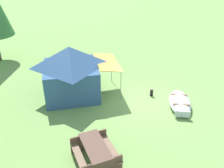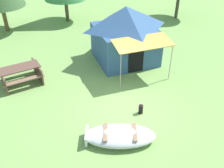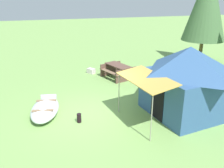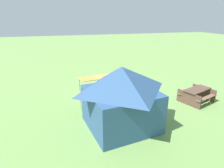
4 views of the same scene
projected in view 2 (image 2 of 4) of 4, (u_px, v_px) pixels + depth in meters
ground_plane at (125, 105)px, 9.84m from camera, size 80.00×80.00×0.00m
beached_rowboat at (120, 136)px, 8.15m from camera, size 2.52×1.52×0.43m
canvas_cabin_tent at (125, 34)px, 12.24m from camera, size 3.42×4.35×2.77m
picnic_table at (20, 73)px, 10.94m from camera, size 2.09×1.94×0.78m
fuel_can at (141, 109)px, 9.35m from camera, size 0.21×0.21×0.36m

